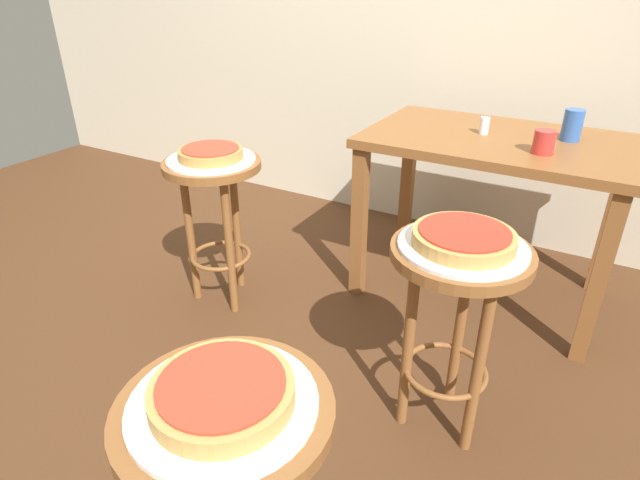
{
  "coord_description": "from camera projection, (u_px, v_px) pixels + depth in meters",
  "views": [
    {
      "loc": [
        1.15,
        -1.28,
        1.4
      ],
      "look_at": [
        0.39,
        0.03,
        0.61
      ],
      "focal_mm": 29.27,
      "sensor_mm": 36.0,
      "label": 1
    }
  ],
  "objects": [
    {
      "name": "serving_plate_leftside",
      "position": [
        211.0,
        160.0,
        2.19
      ],
      "size": [
        0.37,
        0.37,
        0.01
      ],
      "primitive_type": "cylinder",
      "color": "white",
      "rests_on": "stool_leftside"
    },
    {
      "name": "stool_leftside",
      "position": [
        215.0,
        198.0,
        2.27
      ],
      "size": [
        0.42,
        0.42,
        0.68
      ],
      "color": "brown",
      "rests_on": "ground_plane"
    },
    {
      "name": "serving_plate_middle",
      "position": [
        463.0,
        246.0,
        1.51
      ],
      "size": [
        0.37,
        0.37,
        0.01
      ],
      "primitive_type": "cylinder",
      "color": "silver",
      "rests_on": "stool_middle"
    },
    {
      "name": "ground_plane",
      "position": [
        233.0,
        354.0,
        2.14
      ],
      "size": [
        6.0,
        6.0,
        0.0
      ],
      "primitive_type": "plane",
      "color": "#4C2D19"
    },
    {
      "name": "cup_far_edge",
      "position": [
        572.0,
        125.0,
        2.14
      ],
      "size": [
        0.08,
        0.08,
        0.13
      ],
      "primitive_type": "cylinder",
      "color": "#3360B2",
      "rests_on": "dining_table"
    },
    {
      "name": "pizza_middle",
      "position": [
        464.0,
        238.0,
        1.49
      ],
      "size": [
        0.3,
        0.3,
        0.05
      ],
      "color": "tan",
      "rests_on": "serving_plate_middle"
    },
    {
      "name": "pizza_leftside",
      "position": [
        211.0,
        153.0,
        2.18
      ],
      "size": [
        0.27,
        0.27,
        0.05
      ],
      "color": "#B78442",
      "rests_on": "serving_plate_leftside"
    },
    {
      "name": "stool_middle",
      "position": [
        455.0,
        297.0,
        1.59
      ],
      "size": [
        0.42,
        0.42,
        0.68
      ],
      "color": "brown",
      "rests_on": "ground_plane"
    },
    {
      "name": "cup_near_edge",
      "position": [
        544.0,
        142.0,
        1.99
      ],
      "size": [
        0.08,
        0.08,
        0.09
      ],
      "primitive_type": "cylinder",
      "color": "red",
      "rests_on": "dining_table"
    },
    {
      "name": "condiment_shaker",
      "position": [
        484.0,
        126.0,
        2.24
      ],
      "size": [
        0.04,
        0.04,
        0.07
      ],
      "primitive_type": "cylinder",
      "color": "white",
      "rests_on": "dining_table"
    },
    {
      "name": "stool_foreground",
      "position": [
        231.0,
        469.0,
        1.04
      ],
      "size": [
        0.42,
        0.42,
        0.68
      ],
      "color": "brown",
      "rests_on": "ground_plane"
    },
    {
      "name": "serving_plate_foreground",
      "position": [
        223.0,
        404.0,
        0.96
      ],
      "size": [
        0.35,
        0.35,
        0.01
      ],
      "primitive_type": "cylinder",
      "color": "white",
      "rests_on": "stool_foreground"
    },
    {
      "name": "pizza_foreground",
      "position": [
        222.0,
        392.0,
        0.95
      ],
      "size": [
        0.27,
        0.27,
        0.05
      ],
      "color": "tan",
      "rests_on": "serving_plate_foreground"
    },
    {
      "name": "dining_table",
      "position": [
        495.0,
        163.0,
        2.27
      ],
      "size": [
        1.1,
        0.7,
        0.77
      ],
      "color": "brown",
      "rests_on": "ground_plane"
    }
  ]
}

